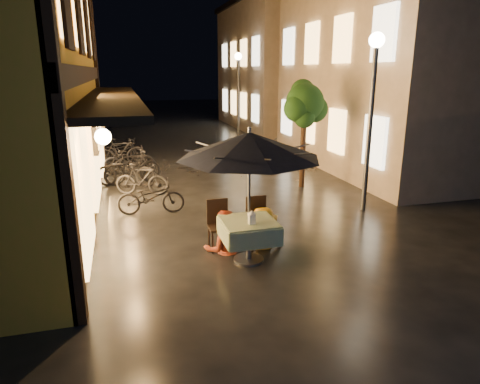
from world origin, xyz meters
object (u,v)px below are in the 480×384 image
object	(u,v)px
table_lantern	(252,216)
person_orange	(223,211)
patio_umbrella	(249,145)
bicycle_0	(151,197)
streetlamp_near	(373,91)
person_yellow	(263,209)
cafe_table	(249,231)

from	to	relation	value
table_lantern	person_orange	xyz separation A→B (m)	(-0.34, 0.75, -0.11)
patio_umbrella	person_orange	world-z (taller)	patio_umbrella
person_orange	bicycle_0	xyz separation A→B (m)	(-1.19, 2.64, -0.38)
streetlamp_near	person_yellow	distance (m)	4.12
streetlamp_near	table_lantern	xyz separation A→B (m)	(-3.63, -2.27, -2.00)
person_yellow	bicycle_0	bearing A→B (deg)	-49.38
cafe_table	table_lantern	distance (m)	0.38
person_orange	bicycle_0	world-z (taller)	person_orange
patio_umbrella	bicycle_0	bearing A→B (deg)	115.51
cafe_table	patio_umbrella	xyz separation A→B (m)	(0.00, 0.00, 1.56)
cafe_table	table_lantern	bearing A→B (deg)	-90.00
cafe_table	bicycle_0	bearing A→B (deg)	115.51
cafe_table	person_yellow	xyz separation A→B (m)	(0.46, 0.55, 0.20)
cafe_table	patio_umbrella	bearing A→B (deg)	7.13
table_lantern	person_yellow	xyz separation A→B (m)	(0.46, 0.73, -0.13)
bicycle_0	streetlamp_near	bearing A→B (deg)	-97.63
patio_umbrella	person_yellow	world-z (taller)	patio_umbrella
cafe_table	bicycle_0	xyz separation A→B (m)	(-1.53, 3.21, -0.17)
patio_umbrella	bicycle_0	world-z (taller)	patio_umbrella
table_lantern	bicycle_0	distance (m)	3.74
streetlamp_near	patio_umbrella	xyz separation A→B (m)	(-3.63, -2.09, -0.77)
person_orange	bicycle_0	size ratio (longest dim) A/B	1.00
streetlamp_near	person_yellow	xyz separation A→B (m)	(-3.18, -1.54, -2.13)
streetlamp_near	person_orange	distance (m)	4.75
patio_umbrella	person_yellow	bearing A→B (deg)	50.19
patio_umbrella	table_lantern	bearing A→B (deg)	-90.00
patio_umbrella	bicycle_0	distance (m)	3.95
person_yellow	bicycle_0	world-z (taller)	person_yellow
cafe_table	table_lantern	size ratio (longest dim) A/B	3.96
table_lantern	streetlamp_near	bearing A→B (deg)	31.98
cafe_table	streetlamp_near	bearing A→B (deg)	29.93
table_lantern	person_orange	bearing A→B (deg)	114.54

